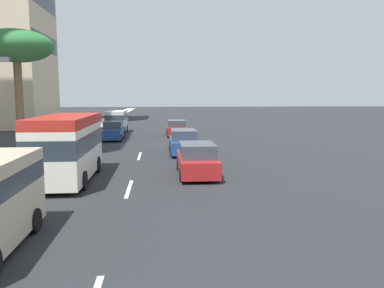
{
  "coord_description": "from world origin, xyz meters",
  "views": [
    {
      "loc": [
        -2.62,
        -1.36,
        4.08
      ],
      "look_at": [
        19.3,
        -3.24,
        1.24
      ],
      "focal_mm": 35.64,
      "sensor_mm": 36.0,
      "label": 1
    }
  ],
  "objects": [
    {
      "name": "sidewalk_right",
      "position": [
        31.5,
        6.93,
        0.07
      ],
      "size": [
        162.0,
        2.51,
        0.15
      ],
      "primitive_type": "cube",
      "color": "#B2ADA3",
      "rests_on": "ground_plane"
    },
    {
      "name": "car_lead",
      "position": [
        23.72,
        -3.01,
        0.8
      ],
      "size": [
        4.74,
        1.9,
        1.69
      ],
      "color": "#1E478C",
      "rests_on": "ground_plane"
    },
    {
      "name": "ground_plane",
      "position": [
        31.5,
        0.0,
        0.0
      ],
      "size": [
        198.0,
        198.0,
        0.0
      ],
      "primitive_type": "plane",
      "color": "#26282B"
    },
    {
      "name": "palm_tree",
      "position": [
        20.12,
        6.65,
        6.69
      ],
      "size": [
        4.06,
        4.06,
        7.59
      ],
      "color": "brown",
      "rests_on": "sidewalk_right"
    },
    {
      "name": "car_fifth",
      "position": [
        16.42,
        -3.24,
        0.78
      ],
      "size": [
        4.54,
        1.93,
        1.66
      ],
      "color": "#A51E1E",
      "rests_on": "ground_plane"
    },
    {
      "name": "pedestrian_mid_block",
      "position": [
        23.76,
        7.2,
        1.04
      ],
      "size": [
        0.37,
        0.39,
        1.63
      ],
      "rotation": [
        0.0,
        0.0,
        4.04
      ],
      "color": "red",
      "rests_on": "sidewalk_right"
    },
    {
      "name": "car_third",
      "position": [
        35.43,
        -3.05,
        0.75
      ],
      "size": [
        4.23,
        1.96,
        1.59
      ],
      "color": "#A51E1E",
      "rests_on": "ground_plane"
    },
    {
      "name": "minibus_seventh",
      "position": [
        15.69,
        3.02,
        1.7
      ],
      "size": [
        6.59,
        2.39,
        3.1
      ],
      "rotation": [
        0.0,
        0.0,
        3.14
      ],
      "color": "silver",
      "rests_on": "ground_plane"
    },
    {
      "name": "car_sixth",
      "position": [
        32.82,
        2.9,
        0.8
      ],
      "size": [
        4.74,
        1.81,
        1.7
      ],
      "rotation": [
        0.0,
        0.0,
        3.14
      ],
      "color": "#1E478C",
      "rests_on": "ground_plane"
    },
    {
      "name": "van_second",
      "position": [
        39.01,
        3.25,
        1.36
      ],
      "size": [
        4.85,
        2.07,
        2.37
      ],
      "rotation": [
        0.0,
        0.0,
        3.14
      ],
      "color": "silver",
      "rests_on": "ground_plane"
    },
    {
      "name": "lane_stripe_far",
      "position": [
        22.85,
        0.0,
        0.01
      ],
      "size": [
        3.2,
        0.16,
        0.01
      ],
      "primitive_type": "cube",
      "color": "silver",
      "rests_on": "ground_plane"
    },
    {
      "name": "lane_stripe_mid",
      "position": [
        13.81,
        0.0,
        0.01
      ],
      "size": [
        3.2,
        0.16,
        0.01
      ],
      "primitive_type": "cube",
      "color": "silver",
      "rests_on": "ground_plane"
    }
  ]
}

